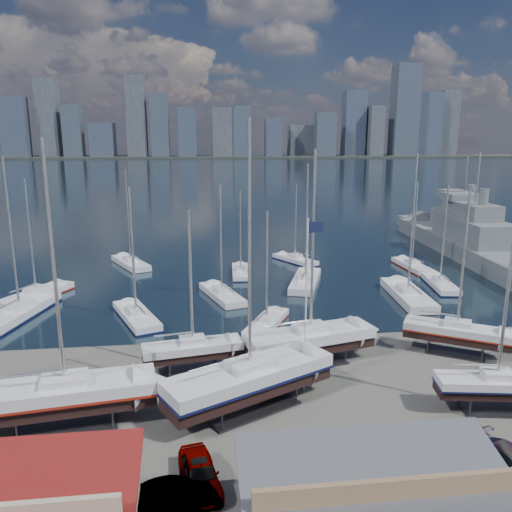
{
  "coord_description": "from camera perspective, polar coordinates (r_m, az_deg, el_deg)",
  "views": [
    {
      "loc": [
        -7.86,
        -43.79,
        18.14
      ],
      "look_at": [
        -1.55,
        8.0,
        6.2
      ],
      "focal_mm": 35.0,
      "sensor_mm": 36.0,
      "label": 1
    }
  ],
  "objects": [
    {
      "name": "ground",
      "position": [
        39.15,
        5.64,
        -14.78
      ],
      "size": [
        1400.0,
        1400.0,
        0.0
      ],
      "primitive_type": "plane",
      "color": "#605E59",
      "rests_on": "ground"
    },
    {
      "name": "water",
      "position": [
        344.37,
        -5.71,
        9.79
      ],
      "size": [
        1400.0,
        600.0,
        0.4
      ],
      "primitive_type": "cube",
      "color": "#172535",
      "rests_on": "ground"
    },
    {
      "name": "far_shore",
      "position": [
        604.09,
        -6.32,
        11.21
      ],
      "size": [
        1400.0,
        80.0,
        2.2
      ],
      "primitive_type": "cube",
      "color": "#2D332D",
      "rests_on": "ground"
    },
    {
      "name": "skyline",
      "position": [
        597.92,
        -7.18,
        14.81
      ],
      "size": [
        639.14,
        43.8,
        107.69
      ],
      "color": "#475166",
      "rests_on": "far_shore"
    },
    {
      "name": "sailboat_cradle_1",
      "position": [
        35.67,
        -20.92,
        -14.58
      ],
      "size": [
        11.87,
        4.82,
        18.43
      ],
      "rotation": [
        0.0,
        0.0,
        0.14
      ],
      "color": "#2D2D33",
      "rests_on": "ground"
    },
    {
      "name": "sailboat_cradle_2",
      "position": [
        41.0,
        -7.23,
        -10.5
      ],
      "size": [
        8.21,
        3.54,
        13.21
      ],
      "rotation": [
        0.0,
        0.0,
        0.17
      ],
      "color": "#2D2D33",
      "rests_on": "ground"
    },
    {
      "name": "sailboat_cradle_3",
      "position": [
        35.29,
        -0.7,
        -13.85
      ],
      "size": [
        12.54,
        8.75,
        19.64
      ],
      "rotation": [
        0.0,
        0.0,
        0.48
      ],
      "color": "#2D2D33",
      "rests_on": "ground"
    },
    {
      "name": "sailboat_cradle_4",
      "position": [
        42.22,
        6.23,
        -9.43
      ],
      "size": [
        11.31,
        5.66,
        17.64
      ],
      "rotation": [
        0.0,
        0.0,
        0.25
      ],
      "color": "#2D2D33",
      "rests_on": "ground"
    },
    {
      "name": "sailboat_cradle_5",
      "position": [
        38.86,
        25.81,
        -13.13
      ],
      "size": [
        8.37,
        3.57,
        13.32
      ],
      "rotation": [
        0.0,
        0.0,
        -0.17
      ],
      "color": "#2D2D33",
      "rests_on": "ground"
    },
    {
      "name": "sailboat_cradle_6",
      "position": [
        47.21,
        21.96,
        -8.1
      ],
      "size": [
        8.8,
        6.78,
        14.4
      ],
      "rotation": [
        0.0,
        0.0,
        -0.56
      ],
      "color": "#2D2D33",
      "rests_on": "ground"
    },
    {
      "name": "sailboat_moored_0",
      "position": [
        58.93,
        -25.36,
        -6.01
      ],
      "size": [
        5.97,
        12.19,
        17.56
      ],
      "rotation": [
        0.0,
        0.0,
        1.33
      ],
      "color": "black",
      "rests_on": "water"
    },
    {
      "name": "sailboat_moored_1",
      "position": [
        64.83,
        -23.8,
        -4.2
      ],
      "size": [
        7.17,
        10.1,
        14.89
      ],
      "rotation": [
        0.0,
        0.0,
        1.08
      ],
      "color": "black",
      "rests_on": "water"
    },
    {
      "name": "sailboat_moored_2",
      "position": [
        76.84,
        -14.13,
        -0.91
      ],
      "size": [
        6.84,
        10.04,
        14.86
      ],
      "rotation": [
        0.0,
        0.0,
        2.03
      ],
      "color": "black",
      "rests_on": "water"
    },
    {
      "name": "sailboat_moored_3",
      "position": [
        53.78,
        -13.51,
        -6.85
      ],
      "size": [
        6.06,
        10.01,
        14.48
      ],
      "rotation": [
        0.0,
        0.0,
        1.94
      ],
      "color": "black",
      "rests_on": "water"
    },
    {
      "name": "sailboat_moored_4",
      "position": [
        59.61,
        -3.92,
        -4.53
      ],
      "size": [
        5.33,
        9.7,
        14.12
      ],
      "rotation": [
        0.0,
        0.0,
        1.88
      ],
      "color": "black",
      "rests_on": "water"
    },
    {
      "name": "sailboat_moored_5",
      "position": [
        69.8,
        -1.76,
        -1.91
      ],
      "size": [
        2.84,
        8.36,
        12.3
      ],
      "rotation": [
        0.0,
        0.0,
        1.5
      ],
      "color": "black",
      "rests_on": "water"
    },
    {
      "name": "sailboat_moored_6",
      "position": [
        50.59,
        1.23,
        -7.75
      ],
      "size": [
        5.78,
        8.31,
        12.22
      ],
      "rotation": [
        0.0,
        0.0,
        1.1
      ],
      "color": "black",
      "rests_on": "water"
    },
    {
      "name": "sailboat_moored_7",
      "position": [
        65.11,
        5.66,
        -3.05
      ],
      "size": [
        6.4,
        11.19,
        16.31
      ],
      "rotation": [
        0.0,
        0.0,
        1.24
      ],
      "color": "black",
      "rests_on": "water"
    },
    {
      "name": "sailboat_moored_8",
      "position": [
        77.19,
        4.48,
        -0.5
      ],
      "size": [
        6.24,
        8.54,
        12.66
      ],
      "rotation": [
        0.0,
        0.0,
        2.09
      ],
      "color": "black",
      "rests_on": "water"
    },
    {
      "name": "sailboat_moored_9",
      "position": [
        61.7,
        16.92,
        -4.47
      ],
      "size": [
        4.35,
        12.0,
        17.74
      ],
      "rotation": [
        0.0,
        0.0,
        1.48
      ],
      "color": "black",
      "rests_on": "water"
    },
    {
      "name": "sailboat_moored_10",
      "position": [
        68.07,
        20.27,
        -3.12
      ],
      "size": [
        4.02,
        9.41,
        13.63
      ],
      "rotation": [
        0.0,
        0.0,
        1.4
      ],
      "color": "black",
      "rests_on": "water"
    },
    {
      "name": "sailboat_moored_11",
      "position": [
        76.59,
        17.39,
        -1.17
      ],
      "size": [
        2.89,
        9.03,
        13.34
      ],
      "rotation": [
        0.0,
        0.0,
        1.61
      ],
      "color": "black",
      "rests_on": "water"
    },
    {
      "name": "naval_ship_east",
      "position": [
        87.75,
        23.35,
        1.01
      ],
      "size": [
        11.87,
        49.49,
        18.41
      ],
      "rotation": [
        0.0,
        0.0,
        1.49
      ],
      "color": "slate",
      "rests_on": "water"
    },
    {
      "name": "naval_ship_west",
      "position": [
        100.48,
        22.35,
        2.49
      ],
      "size": [
        8.41,
        39.89,
        17.56
      ],
      "rotation": [
        0.0,
        0.0,
        1.62
      ],
      "color": "slate",
      "rests_on": "water"
    },
    {
      "name": "car_a",
      "position": [
        29.37,
        -6.44,
        -23.41
      ],
      "size": [
        2.72,
        4.94,
        1.59
      ],
      "primitive_type": "imported",
      "rotation": [
        0.0,
        0.0,
        0.19
      ],
      "color": "gray",
      "rests_on": "ground"
    },
    {
      "name": "car_b",
      "position": [
        28.05,
        -9.31,
        -25.57
      ],
      "size": [
        4.85,
        2.35,
        1.53
      ],
      "primitive_type": "imported",
      "rotation": [
        0.0,
        0.0,
        1.73
      ],
      "color": "gray",
      "rests_on": "ground"
    },
    {
      "name": "car_c",
      "position": [
        33.81,
        23.45,
        -19.36
      ],
      "size": [
        3.56,
        5.35,
        1.37
      ],
      "primitive_type": "imported",
      "rotation": [
        0.0,
        0.0,
        -0.29
      ],
      "color": "gray",
      "rests_on": "ground"
    },
    {
      "name": "flagpole",
      "position": [
        36.04,
        5.91,
        -4.26
      ],
      "size": [
        1.14,
        0.12,
        13.0
      ],
      "color": "white",
      "rests_on": "ground"
    }
  ]
}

